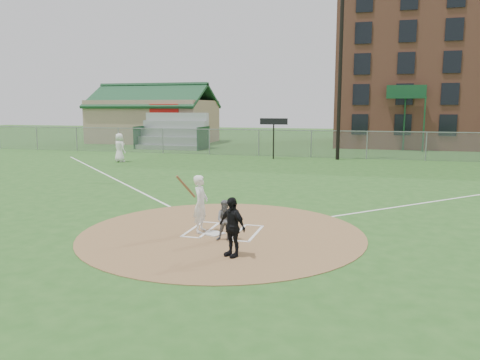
% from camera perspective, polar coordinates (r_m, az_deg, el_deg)
% --- Properties ---
extents(ground, '(140.00, 140.00, 0.00)m').
position_cam_1_polar(ground, '(14.02, -2.18, -6.48)').
color(ground, '#27571D').
rests_on(ground, ground).
extents(dirt_circle, '(8.40, 8.40, 0.02)m').
position_cam_1_polar(dirt_circle, '(14.02, -2.18, -6.44)').
color(dirt_circle, olive).
rests_on(dirt_circle, ground).
extents(home_plate, '(0.66, 0.66, 0.03)m').
position_cam_1_polar(home_plate, '(13.85, -3.18, -6.53)').
color(home_plate, silver).
rests_on(home_plate, dirt_circle).
extents(foul_line_third, '(17.04, 17.04, 0.01)m').
position_cam_1_polar(foul_line_third, '(25.77, -15.35, 0.29)').
color(foul_line_third, white).
rests_on(foul_line_third, ground).
extents(catcher, '(0.63, 0.53, 1.15)m').
position_cam_1_polar(catcher, '(13.05, -1.74, -4.94)').
color(catcher, slate).
rests_on(catcher, dirt_circle).
extents(umpire, '(0.95, 0.77, 1.51)m').
position_cam_1_polar(umpire, '(11.66, -0.99, -5.72)').
color(umpire, black).
rests_on(umpire, dirt_circle).
extents(ondeck_player, '(1.13, 0.98, 1.95)m').
position_cam_1_polar(ondeck_player, '(32.92, -14.47, 3.83)').
color(ondeck_player, white).
rests_on(ondeck_player, ground).
extents(batters_boxes, '(2.08, 1.88, 0.01)m').
position_cam_1_polar(batters_boxes, '(14.15, -2.00, -6.23)').
color(batters_boxes, white).
rests_on(batters_boxes, dirt_circle).
extents(batter_at_plate, '(0.76, 0.95, 1.78)m').
position_cam_1_polar(batter_at_plate, '(13.90, -4.83, -2.90)').
color(batter_at_plate, white).
rests_on(batter_at_plate, dirt_circle).
extents(outfield_fence, '(56.08, 0.08, 2.03)m').
position_cam_1_polar(outfield_fence, '(35.23, 8.68, 4.39)').
color(outfield_fence, slate).
rests_on(outfield_fence, ground).
extents(bleachers, '(6.08, 3.20, 3.20)m').
position_cam_1_polar(bleachers, '(42.71, -8.29, 5.94)').
color(bleachers, '#B7BABF').
rests_on(bleachers, ground).
extents(clubhouse, '(12.20, 8.71, 6.23)m').
position_cam_1_polar(clubhouse, '(50.94, -10.42, 7.25)').
color(clubhouse, tan).
rests_on(clubhouse, ground).
extents(light_pole, '(1.20, 0.30, 12.22)m').
position_cam_1_polar(light_pole, '(34.07, 12.13, 13.57)').
color(light_pole, black).
rests_on(light_pole, ground).
extents(scoreboard_sign, '(2.00, 0.10, 2.93)m').
position_cam_1_polar(scoreboard_sign, '(33.76, 4.12, 6.61)').
color(scoreboard_sign, black).
rests_on(scoreboard_sign, ground).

